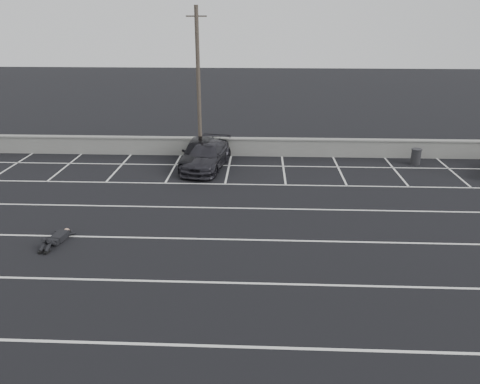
{
  "coord_description": "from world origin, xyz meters",
  "views": [
    {
      "loc": [
        -0.31,
        -12.68,
        8.0
      ],
      "look_at": [
        -1.1,
        5.38,
        1.0
      ],
      "focal_mm": 35.0,
      "sensor_mm": 36.0,
      "label": 1
    }
  ],
  "objects_px": {
    "car_left": "(200,152)",
    "trash_bin": "(416,156)",
    "car_right": "(207,156)",
    "utility_pole": "(199,85)",
    "person": "(60,234)"
  },
  "relations": [
    {
      "from": "car_right",
      "to": "utility_pole",
      "type": "bearing_deg",
      "value": 117.36
    },
    {
      "from": "trash_bin",
      "to": "utility_pole",
      "type": "bearing_deg",
      "value": 177.6
    },
    {
      "from": "car_right",
      "to": "person",
      "type": "relative_size",
      "value": 1.96
    },
    {
      "from": "trash_bin",
      "to": "person",
      "type": "xyz_separation_m",
      "value": [
        -16.14,
        -9.96,
        -0.22
      ]
    },
    {
      "from": "car_left",
      "to": "car_right",
      "type": "relative_size",
      "value": 0.95
    },
    {
      "from": "utility_pole",
      "to": "person",
      "type": "relative_size",
      "value": 3.46
    },
    {
      "from": "car_left",
      "to": "person",
      "type": "relative_size",
      "value": 1.87
    },
    {
      "from": "car_left",
      "to": "utility_pole",
      "type": "height_order",
      "value": "utility_pole"
    },
    {
      "from": "car_left",
      "to": "trash_bin",
      "type": "xyz_separation_m",
      "value": [
        11.97,
        0.76,
        -0.31
      ]
    },
    {
      "from": "car_left",
      "to": "trash_bin",
      "type": "relative_size",
      "value": 5.04
    },
    {
      "from": "trash_bin",
      "to": "person",
      "type": "height_order",
      "value": "trash_bin"
    },
    {
      "from": "trash_bin",
      "to": "car_right",
      "type": "bearing_deg",
      "value": -174.26
    },
    {
      "from": "utility_pole",
      "to": "person",
      "type": "distance_m",
      "value": 11.9
    },
    {
      "from": "car_left",
      "to": "car_right",
      "type": "distance_m",
      "value": 0.57
    },
    {
      "from": "utility_pole",
      "to": "trash_bin",
      "type": "height_order",
      "value": "utility_pole"
    }
  ]
}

